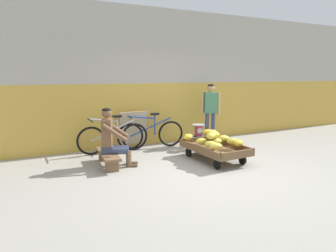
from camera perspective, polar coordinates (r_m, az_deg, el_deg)
name	(u,v)px	position (r m, az deg, el deg)	size (l,w,h in m)	color
ground_plane	(207,172)	(5.58, 7.41, -8.74)	(80.00, 80.00, 0.00)	#A39E93
back_wall	(149,78)	(7.66, -3.57, 9.18)	(16.00, 0.30, 3.37)	gold
banana_cart	(214,149)	(6.28, 8.85, -4.37)	(0.89, 1.47, 0.36)	brown
banana_pile	(214,139)	(6.22, 8.77, -2.39)	(0.89, 1.25, 0.26)	yellow
low_bench	(108,156)	(5.96, -11.36, -5.63)	(0.39, 1.12, 0.27)	brown
vendor_seated	(112,137)	(5.86, -10.63, -2.16)	(0.74, 0.62, 1.14)	brown
plastic_crate	(198,143)	(7.24, 5.80, -3.15)	(0.36, 0.28, 0.30)	#234CA8
weighing_scale	(199,130)	(7.18, 5.84, -0.80)	(0.30, 0.30, 0.29)	#28282D
bicycle_near_left	(113,137)	(6.93, -10.37, -2.13)	(1.66, 0.48, 0.86)	black
bicycle_far_left	(151,134)	(7.24, -3.31, -1.48)	(1.66, 0.48, 0.86)	black
sign_board	(133,129)	(7.38, -6.66, -0.60)	(0.70, 0.20, 0.89)	#C6B289
customer_adult	(210,107)	(7.69, 8.10, 3.62)	(0.46, 0.30, 1.53)	#38425B
shopping_bag	(213,146)	(7.09, 8.58, -3.73)	(0.18, 0.12, 0.24)	green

